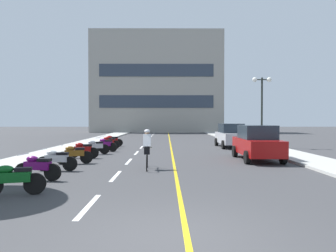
# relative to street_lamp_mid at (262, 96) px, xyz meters

# --- Properties ---
(ground_plane) EXTENTS (140.00, 140.00, 0.00)m
(ground_plane) POSITION_rel_street_lamp_mid_xyz_m (-7.14, 3.24, -3.92)
(ground_plane) COLOR #38383A
(curb_left) EXTENTS (2.40, 72.00, 0.12)m
(curb_left) POSITION_rel_street_lamp_mid_xyz_m (-14.34, 6.24, -3.86)
(curb_left) COLOR #A8A8A3
(curb_left) RESTS_ON ground
(curb_right) EXTENTS (2.40, 72.00, 0.12)m
(curb_right) POSITION_rel_street_lamp_mid_xyz_m (0.06, 6.24, -3.86)
(curb_right) COLOR #A8A8A3
(curb_right) RESTS_ON ground
(lane_dash_0) EXTENTS (0.14, 2.20, 0.01)m
(lane_dash_0) POSITION_rel_street_lamp_mid_xyz_m (-9.14, -15.76, -3.92)
(lane_dash_0) COLOR silver
(lane_dash_0) RESTS_ON ground
(lane_dash_1) EXTENTS (0.14, 2.20, 0.01)m
(lane_dash_1) POSITION_rel_street_lamp_mid_xyz_m (-9.14, -11.76, -3.92)
(lane_dash_1) COLOR silver
(lane_dash_1) RESTS_ON ground
(lane_dash_2) EXTENTS (0.14, 2.20, 0.01)m
(lane_dash_2) POSITION_rel_street_lamp_mid_xyz_m (-9.14, -7.76, -3.92)
(lane_dash_2) COLOR silver
(lane_dash_2) RESTS_ON ground
(lane_dash_3) EXTENTS (0.14, 2.20, 0.01)m
(lane_dash_3) POSITION_rel_street_lamp_mid_xyz_m (-9.14, -3.76, -3.92)
(lane_dash_3) COLOR silver
(lane_dash_3) RESTS_ON ground
(lane_dash_4) EXTENTS (0.14, 2.20, 0.01)m
(lane_dash_4) POSITION_rel_street_lamp_mid_xyz_m (-9.14, 0.24, -3.92)
(lane_dash_4) COLOR silver
(lane_dash_4) RESTS_ON ground
(lane_dash_5) EXTENTS (0.14, 2.20, 0.01)m
(lane_dash_5) POSITION_rel_street_lamp_mid_xyz_m (-9.14, 4.24, -3.92)
(lane_dash_5) COLOR silver
(lane_dash_5) RESTS_ON ground
(lane_dash_6) EXTENTS (0.14, 2.20, 0.01)m
(lane_dash_6) POSITION_rel_street_lamp_mid_xyz_m (-9.14, 8.24, -3.92)
(lane_dash_6) COLOR silver
(lane_dash_6) RESTS_ON ground
(lane_dash_7) EXTENTS (0.14, 2.20, 0.01)m
(lane_dash_7) POSITION_rel_street_lamp_mid_xyz_m (-9.14, 12.24, -3.92)
(lane_dash_7) COLOR silver
(lane_dash_7) RESTS_ON ground
(lane_dash_8) EXTENTS (0.14, 2.20, 0.01)m
(lane_dash_8) POSITION_rel_street_lamp_mid_xyz_m (-9.14, 16.24, -3.92)
(lane_dash_8) COLOR silver
(lane_dash_8) RESTS_ON ground
(lane_dash_9) EXTENTS (0.14, 2.20, 0.01)m
(lane_dash_9) POSITION_rel_street_lamp_mid_xyz_m (-9.14, 20.24, -3.92)
(lane_dash_9) COLOR silver
(lane_dash_9) RESTS_ON ground
(lane_dash_10) EXTENTS (0.14, 2.20, 0.01)m
(lane_dash_10) POSITION_rel_street_lamp_mid_xyz_m (-9.14, 24.24, -3.92)
(lane_dash_10) COLOR silver
(lane_dash_10) RESTS_ON ground
(lane_dash_11) EXTENTS (0.14, 2.20, 0.01)m
(lane_dash_11) POSITION_rel_street_lamp_mid_xyz_m (-9.14, 28.24, -3.92)
(lane_dash_11) COLOR silver
(lane_dash_11) RESTS_ON ground
(centre_line_yellow) EXTENTS (0.12, 66.00, 0.01)m
(centre_line_yellow) POSITION_rel_street_lamp_mid_xyz_m (-6.89, 6.24, -3.92)
(centre_line_yellow) COLOR gold
(centre_line_yellow) RESTS_ON ground
(office_building) EXTENTS (22.34, 6.42, 17.14)m
(office_building) POSITION_rel_street_lamp_mid_xyz_m (-8.85, 30.39, 4.64)
(office_building) COLOR #9E998E
(office_building) RESTS_ON ground
(street_lamp_mid) EXTENTS (1.46, 0.36, 5.21)m
(street_lamp_mid) POSITION_rel_street_lamp_mid_xyz_m (0.00, 0.00, 0.00)
(street_lamp_mid) COLOR black
(street_lamp_mid) RESTS_ON curb_right
(parked_car_near) EXTENTS (1.97, 4.23, 1.82)m
(parked_car_near) POSITION_rel_street_lamp_mid_xyz_m (-2.54, -7.30, -3.01)
(parked_car_near) COLOR black
(parked_car_near) RESTS_ON ground
(parked_car_mid) EXTENTS (1.97, 4.23, 1.82)m
(parked_car_mid) POSITION_rel_street_lamp_mid_xyz_m (-2.30, 0.21, -3.01)
(parked_car_mid) COLOR black
(parked_car_mid) RESTS_ON ground
(motorcycle_0) EXTENTS (1.66, 0.72, 0.92)m
(motorcycle_0) POSITION_rel_street_lamp_mid_xyz_m (-11.48, -14.72, -3.45)
(motorcycle_0) COLOR black
(motorcycle_0) RESTS_ON ground
(motorcycle_1) EXTENTS (1.69, 0.60, 0.92)m
(motorcycle_1) POSITION_rel_street_lamp_mid_xyz_m (-11.70, -12.60, -3.45)
(motorcycle_1) COLOR black
(motorcycle_1) RESTS_ON ground
(motorcycle_2) EXTENTS (1.70, 0.60, 0.92)m
(motorcycle_2) POSITION_rel_street_lamp_mid_xyz_m (-11.76, -10.63, -3.45)
(motorcycle_2) COLOR black
(motorcycle_2) RESTS_ON ground
(motorcycle_3) EXTENTS (1.68, 0.67, 0.92)m
(motorcycle_3) POSITION_rel_street_lamp_mid_xyz_m (-11.63, -8.60, -3.45)
(motorcycle_3) COLOR black
(motorcycle_3) RESTS_ON ground
(motorcycle_4) EXTENTS (1.70, 0.60, 0.92)m
(motorcycle_4) POSITION_rel_street_lamp_mid_xyz_m (-11.80, -6.50, -3.45)
(motorcycle_4) COLOR black
(motorcycle_4) RESTS_ON ground
(motorcycle_5) EXTENTS (1.67, 0.71, 0.92)m
(motorcycle_5) POSITION_rel_street_lamp_mid_xyz_m (-11.58, -4.57, -3.45)
(motorcycle_5) COLOR black
(motorcycle_5) RESTS_ON ground
(motorcycle_6) EXTENTS (1.64, 0.79, 0.92)m
(motorcycle_6) POSITION_rel_street_lamp_mid_xyz_m (-11.31, -2.84, -3.45)
(motorcycle_6) COLOR black
(motorcycle_6) RESTS_ON ground
(motorcycle_7) EXTENTS (1.67, 0.71, 0.92)m
(motorcycle_7) POSITION_rel_street_lamp_mid_xyz_m (-11.48, -0.65, -3.45)
(motorcycle_7) COLOR black
(motorcycle_7) RESTS_ON ground
(motorcycle_8) EXTENTS (1.70, 0.60, 0.92)m
(motorcycle_8) POSITION_rel_street_lamp_mid_xyz_m (-11.55, 1.01, -3.45)
(motorcycle_8) COLOR black
(motorcycle_8) RESTS_ON ground
(cyclist_rider) EXTENTS (0.42, 1.77, 1.71)m
(cyclist_rider) POSITION_rel_street_lamp_mid_xyz_m (-8.08, -10.13, -3.04)
(cyclist_rider) COLOR black
(cyclist_rider) RESTS_ON ground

